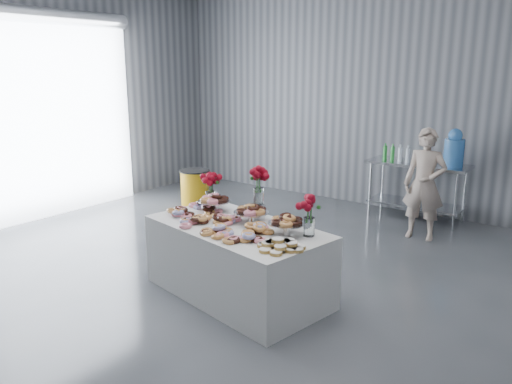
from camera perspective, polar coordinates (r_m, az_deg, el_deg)
ground at (r=5.21m, az=-6.93°, el=-12.33°), size 9.00×9.00×0.00m
room_walls at (r=4.93m, az=-9.74°, el=17.72°), size 8.04×9.04×4.02m
display_table at (r=5.19m, az=-2.16°, el=-7.82°), size 2.05×1.33×0.75m
prep_table at (r=8.03m, az=17.92°, el=1.25°), size 1.50×0.60×0.90m
donut_mounds at (r=5.01m, az=-2.56°, el=-3.53°), size 1.92×1.12×0.09m
cake_stand_left at (r=5.52m, az=-4.77°, el=-0.87°), size 0.36×0.36×0.17m
cake_stand_mid at (r=5.08m, az=-0.56°, el=-2.15°), size 0.36×0.36×0.17m
cake_stand_right at (r=4.74m, az=3.53°, el=-3.39°), size 0.36×0.36×0.17m
danish_pile at (r=4.43m, az=2.71°, el=-5.81°), size 0.48×0.48×0.11m
bouquet_left at (r=5.70m, az=-5.26°, el=1.21°), size 0.26×0.26×0.42m
bouquet_right at (r=4.71m, az=6.14°, el=-1.59°), size 0.26×0.26×0.42m
bouquet_center at (r=5.22m, az=0.31°, el=1.01°), size 0.26×0.26×0.57m
water_jug at (r=7.80m, az=21.70°, el=4.54°), size 0.28×0.28×0.55m
drink_bottles at (r=7.96m, az=15.74°, el=4.35°), size 0.54×0.08×0.27m
person at (r=7.14m, az=18.70°, el=0.84°), size 0.59×0.42×1.53m
trash_barrel at (r=8.39m, az=-6.99°, el=0.32°), size 0.51×0.51×0.65m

